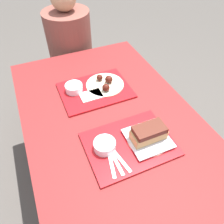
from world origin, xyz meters
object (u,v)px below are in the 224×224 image
object	(u,v)px
wings_plate_far	(105,84)
person_seated_across	(69,40)
bowl_coleslaw_near	(105,145)
tray_far	(96,90)
brisket_sandwich_plate	(148,135)
bowl_coleslaw_far	(74,87)
tray_near	(129,144)

from	to	relation	value
wings_plate_far	person_seated_across	bearing A→B (deg)	93.39
bowl_coleslaw_near	tray_far	bearing A→B (deg)	75.28
wings_plate_far	person_seated_across	distance (m)	0.71
bowl_coleslaw_near	person_seated_across	world-z (taller)	person_seated_across
tray_far	wings_plate_far	xyz separation A→B (m)	(0.07, 0.01, 0.02)
brisket_sandwich_plate	person_seated_across	xyz separation A→B (m)	(-0.07, 1.19, -0.05)
tray_far	bowl_coleslaw_far	size ratio (longest dim) A/B	4.04
tray_near	bowl_coleslaw_near	bearing A→B (deg)	169.95
person_seated_across	brisket_sandwich_plate	bearing A→B (deg)	-86.47
tray_far	wings_plate_far	size ratio (longest dim) A/B	1.79
brisket_sandwich_plate	bowl_coleslaw_far	world-z (taller)	brisket_sandwich_plate
tray_near	bowl_coleslaw_far	xyz separation A→B (m)	(-0.13, 0.50, 0.03)
bowl_coleslaw_near	wings_plate_far	distance (m)	0.48
tray_far	person_seated_across	bearing A→B (deg)	87.76
person_seated_across	bowl_coleslaw_near	bearing A→B (deg)	-97.01
wings_plate_far	tray_near	bearing A→B (deg)	-97.45
bowl_coleslaw_near	brisket_sandwich_plate	bearing A→B (deg)	-9.83
bowl_coleslaw_near	wings_plate_far	world-z (taller)	wings_plate_far
tray_near	person_seated_across	xyz separation A→B (m)	(0.02, 1.18, -0.01)
tray_near	brisket_sandwich_plate	bearing A→B (deg)	-9.53
tray_near	tray_far	distance (m)	0.46
brisket_sandwich_plate	person_seated_across	bearing A→B (deg)	93.53
tray_near	brisket_sandwich_plate	xyz separation A→B (m)	(0.09, -0.02, 0.04)
tray_far	bowl_coleslaw_far	world-z (taller)	bowl_coleslaw_far
tray_near	bowl_coleslaw_far	size ratio (longest dim) A/B	4.04
bowl_coleslaw_far	bowl_coleslaw_near	bearing A→B (deg)	-88.54
tray_far	bowl_coleslaw_near	size ratio (longest dim) A/B	4.04
tray_near	person_seated_across	distance (m)	1.18
tray_far	person_seated_across	size ratio (longest dim) A/B	0.58
brisket_sandwich_plate	wings_plate_far	xyz separation A→B (m)	(-0.03, 0.49, -0.02)
bowl_coleslaw_far	person_seated_across	size ratio (longest dim) A/B	0.14
bowl_coleslaw_near	tray_near	bearing A→B (deg)	-10.05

